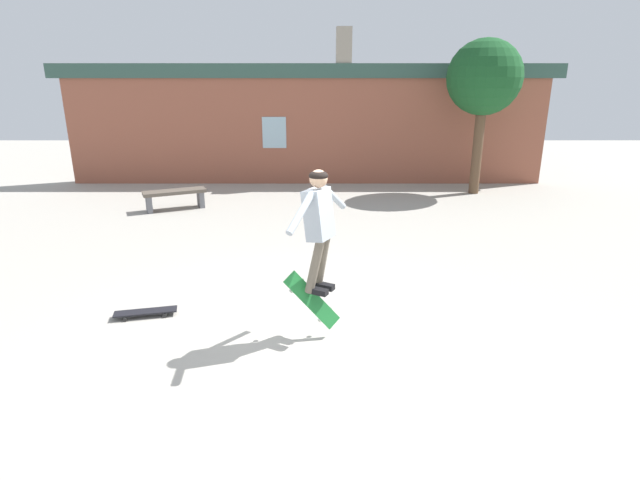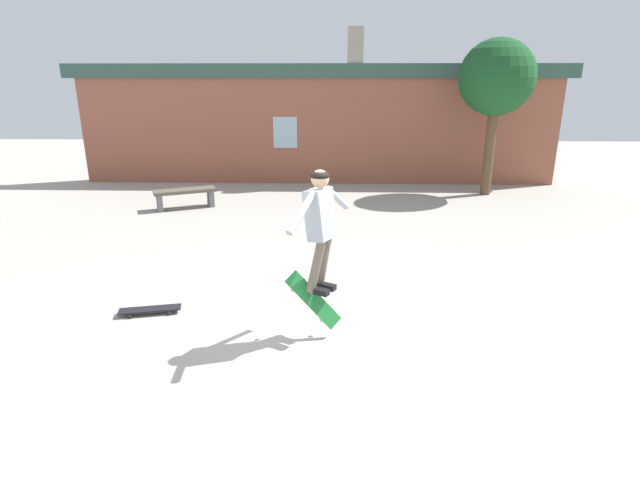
# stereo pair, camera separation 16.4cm
# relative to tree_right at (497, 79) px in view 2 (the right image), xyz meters

# --- Properties ---
(ground_plane) EXTENTS (40.00, 40.00, 0.00)m
(ground_plane) POSITION_rel_tree_right_xyz_m (-4.68, -8.05, -3.03)
(ground_plane) COLOR #A39E93
(building_backdrop) EXTENTS (14.78, 0.52, 4.42)m
(building_backdrop) POSITION_rel_tree_right_xyz_m (-4.67, 1.49, -1.23)
(building_backdrop) COLOR #93513D
(building_backdrop) RESTS_ON ground_plane
(tree_right) EXTENTS (1.95, 1.95, 4.05)m
(tree_right) POSITION_rel_tree_right_xyz_m (0.00, 0.00, 0.00)
(tree_right) COLOR brown
(tree_right) RESTS_ON ground_plane
(park_bench) EXTENTS (1.52, 1.00, 0.48)m
(park_bench) POSITION_rel_tree_right_xyz_m (-7.81, -1.80, -2.69)
(park_bench) COLOR brown
(park_bench) RESTS_ON ground_plane
(skater) EXTENTS (0.71, 1.23, 1.50)m
(skater) POSITION_rel_tree_right_xyz_m (-4.30, -8.03, -1.53)
(skater) COLOR #9EA8B2
(skateboard_flipping) EXTENTS (0.70, 0.20, 0.74)m
(skateboard_flipping) POSITION_rel_tree_right_xyz_m (-4.38, -8.05, -2.55)
(skateboard_flipping) COLOR #237F38
(skateboard_resting) EXTENTS (0.84, 0.36, 0.08)m
(skateboard_resting) POSITION_rel_tree_right_xyz_m (-6.65, -7.52, -2.97)
(skateboard_resting) COLOR black
(skateboard_resting) RESTS_ON ground_plane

